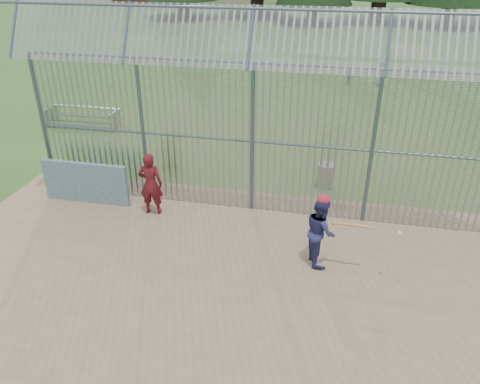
% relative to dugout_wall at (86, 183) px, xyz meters
% --- Properties ---
extents(ground, '(120.00, 120.00, 0.00)m').
position_rel_dugout_wall_xyz_m(ground, '(4.60, -2.90, -0.62)').
color(ground, '#2D511E').
rests_on(ground, ground).
extents(dirt_infield, '(14.00, 10.00, 0.02)m').
position_rel_dugout_wall_xyz_m(dirt_infield, '(4.60, -3.40, -0.61)').
color(dirt_infield, '#756047').
rests_on(dirt_infield, ground).
extents(dugout_wall, '(2.50, 0.12, 1.20)m').
position_rel_dugout_wall_xyz_m(dugout_wall, '(0.00, 0.00, 0.00)').
color(dugout_wall, '#38566B').
rests_on(dugout_wall, dirt_infield).
extents(batter, '(0.83, 0.94, 1.62)m').
position_rel_dugout_wall_xyz_m(batter, '(6.56, -1.48, 0.21)').
color(batter, navy).
rests_on(batter, dirt_infield).
extents(onlooker, '(0.67, 0.48, 1.73)m').
position_rel_dugout_wall_xyz_m(onlooker, '(2.02, -0.18, 0.27)').
color(onlooker, maroon).
rests_on(onlooker, dirt_infield).
extents(bg_kid_standing, '(0.77, 0.75, 1.34)m').
position_rel_dugout_wall_xyz_m(bg_kid_standing, '(8.70, 14.72, 0.05)').
color(bg_kid_standing, slate).
rests_on(bg_kid_standing, ground).
extents(bg_kid_seated, '(0.53, 0.52, 0.89)m').
position_rel_dugout_wall_xyz_m(bg_kid_seated, '(7.13, 14.58, -0.17)').
color(bg_kid_seated, slate).
rests_on(bg_kid_seated, ground).
extents(batting_gear, '(1.79, 0.57, 0.63)m').
position_rel_dugout_wall_xyz_m(batting_gear, '(6.73, -1.52, 0.90)').
color(batting_gear, red).
rests_on(batting_gear, ground).
extents(trash_can, '(0.56, 0.56, 0.82)m').
position_rel_dugout_wall_xyz_m(trash_can, '(6.53, 2.39, -0.24)').
color(trash_can, '#909398').
rests_on(trash_can, ground).
extents(bleacher, '(3.00, 0.95, 0.72)m').
position_rel_dugout_wall_xyz_m(bleacher, '(-3.29, 5.76, -0.21)').
color(bleacher, gray).
rests_on(bleacher, ground).
extents(backstop_fence, '(20.09, 0.81, 5.30)m').
position_rel_dugout_wall_xyz_m(backstop_fence, '(6.41, 0.53, 1.74)').
color(backstop_fence, '#47566B').
rests_on(backstop_fence, ground).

